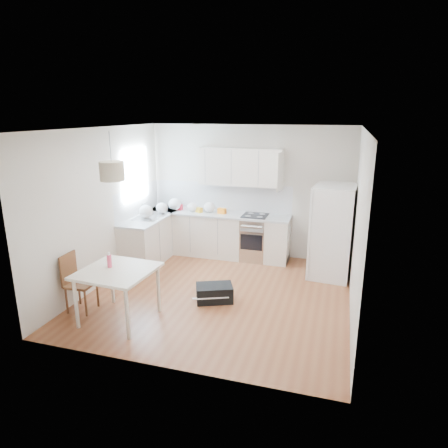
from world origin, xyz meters
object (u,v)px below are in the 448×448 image
(dining_chair, at_px, (81,283))
(refrigerator, at_px, (333,232))
(dining_table, at_px, (117,275))
(gym_bag, at_px, (214,293))

(dining_chair, bearing_deg, refrigerator, 32.68)
(refrigerator, xyz_separation_m, dining_chair, (-3.58, -2.50, -0.40))
(refrigerator, xyz_separation_m, dining_table, (-2.89, -2.59, -0.15))
(dining_chair, height_order, gym_bag, dining_chair)
(dining_chair, bearing_deg, gym_bag, 23.41)
(refrigerator, bearing_deg, gym_bag, -131.61)
(gym_bag, bearing_deg, dining_table, -162.85)
(dining_table, relative_size, gym_bag, 1.82)
(dining_table, height_order, gym_bag, dining_table)
(refrigerator, distance_m, dining_chair, 4.39)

